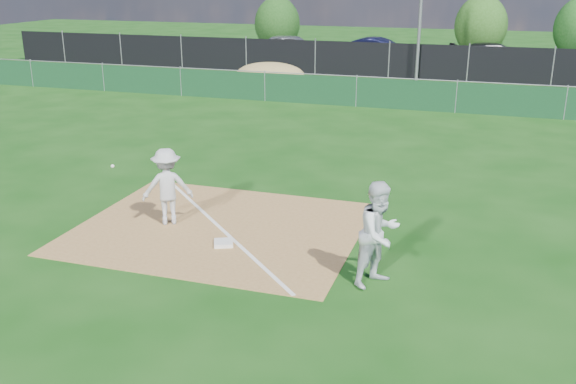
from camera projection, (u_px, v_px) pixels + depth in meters
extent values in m
plane|color=#113F0D|center=(325.00, 134.00, 22.06)|extent=(90.00, 90.00, 0.00)
cube|color=olive|center=(220.00, 228.00, 13.96)|extent=(6.00, 5.00, 0.02)
cube|color=white|center=(220.00, 227.00, 13.95)|extent=(5.01, 5.01, 0.01)
cube|color=#0E331A|center=(356.00, 92.00, 26.36)|extent=(44.00, 0.05, 1.20)
ellipsoid|color=#99824A|center=(270.00, 75.00, 30.97)|extent=(3.38, 2.60, 1.17)
cube|color=black|center=(389.00, 61.00, 33.46)|extent=(46.00, 0.04, 1.80)
cube|color=black|center=(402.00, 65.00, 38.25)|extent=(46.00, 9.00, 0.01)
cube|color=silver|center=(223.00, 243.00, 13.05)|extent=(0.50, 0.50, 0.08)
imported|color=silver|center=(167.00, 187.00, 13.93)|extent=(1.27, 1.10, 1.70)
sphere|color=white|center=(112.00, 166.00, 14.02)|extent=(0.08, 0.08, 0.08)
imported|color=silver|center=(380.00, 234.00, 11.19)|extent=(1.11, 1.17, 1.91)
imported|color=#A9ABB1|center=(292.00, 47.00, 39.91)|extent=(4.99, 2.45, 1.64)
imported|color=black|center=(379.00, 51.00, 38.30)|extent=(4.86, 2.12, 1.55)
imported|color=black|center=(496.00, 56.00, 36.62)|extent=(5.39, 3.59, 1.45)
cylinder|color=#382316|center=(277.00, 44.00, 44.60)|extent=(0.24, 0.24, 1.04)
ellipsoid|color=#173F12|center=(277.00, 24.00, 44.15)|extent=(3.11, 3.11, 3.58)
cylinder|color=#382316|center=(479.00, 49.00, 41.44)|extent=(0.24, 0.24, 1.10)
ellipsoid|color=#224F16|center=(481.00, 26.00, 40.97)|extent=(3.30, 3.30, 3.80)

